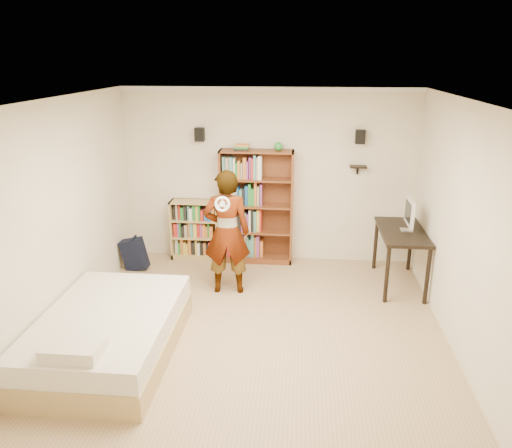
{
  "coord_description": "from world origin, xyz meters",
  "views": [
    {
      "loc": [
        0.51,
        -5.06,
        3.13
      ],
      "look_at": [
        -0.02,
        0.6,
        1.21
      ],
      "focal_mm": 35.0,
      "sensor_mm": 36.0,
      "label": 1
    }
  ],
  "objects_px": {
    "daybed": "(108,328)",
    "person": "(227,232)",
    "tall_bookshelf": "(256,207)",
    "computer_desk": "(400,258)",
    "low_bookshelf": "(195,230)"
  },
  "relations": [
    {
      "from": "low_bookshelf",
      "to": "daybed",
      "type": "distance_m",
      "value": 2.84
    },
    {
      "from": "tall_bookshelf",
      "to": "person",
      "type": "relative_size",
      "value": 1.03
    },
    {
      "from": "daybed",
      "to": "person",
      "type": "height_order",
      "value": "person"
    },
    {
      "from": "tall_bookshelf",
      "to": "person",
      "type": "height_order",
      "value": "tall_bookshelf"
    },
    {
      "from": "person",
      "to": "tall_bookshelf",
      "type": "bearing_deg",
      "value": -110.25
    },
    {
      "from": "tall_bookshelf",
      "to": "daybed",
      "type": "distance_m",
      "value": 3.16
    },
    {
      "from": "daybed",
      "to": "person",
      "type": "xyz_separation_m",
      "value": [
        1.06,
        1.67,
        0.55
      ]
    },
    {
      "from": "low_bookshelf",
      "to": "person",
      "type": "height_order",
      "value": "person"
    },
    {
      "from": "computer_desk",
      "to": "daybed",
      "type": "distance_m",
      "value": 4.05
    },
    {
      "from": "daybed",
      "to": "low_bookshelf",
      "type": "bearing_deg",
      "value": 82.39
    },
    {
      "from": "tall_bookshelf",
      "to": "low_bookshelf",
      "type": "relative_size",
      "value": 1.86
    },
    {
      "from": "tall_bookshelf",
      "to": "computer_desk",
      "type": "height_order",
      "value": "tall_bookshelf"
    },
    {
      "from": "tall_bookshelf",
      "to": "low_bookshelf",
      "type": "height_order",
      "value": "tall_bookshelf"
    },
    {
      "from": "low_bookshelf",
      "to": "computer_desk",
      "type": "height_order",
      "value": "low_bookshelf"
    },
    {
      "from": "daybed",
      "to": "person",
      "type": "bearing_deg",
      "value": 57.46
    }
  ]
}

